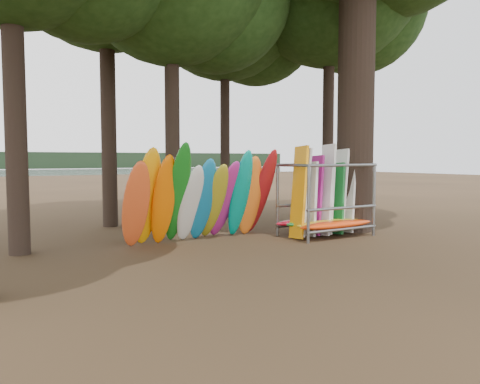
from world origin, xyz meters
TOP-DOWN VIEW (x-y plane):
  - ground at (0.00, 0.00)m, footprint 120.00×120.00m
  - lake at (0.00, 60.00)m, footprint 160.00×160.00m
  - kayak_row at (-1.24, 1.41)m, footprint 4.90×1.96m
  - storage_rack at (2.51, 0.23)m, footprint 3.10×1.59m

SIDE VIEW (x-z plane):
  - ground at x=0.00m, z-range 0.00..0.00m
  - lake at x=0.00m, z-range 0.00..0.00m
  - storage_rack at x=2.51m, z-range -0.39..2.53m
  - kayak_row at x=-1.24m, z-range -0.24..2.79m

